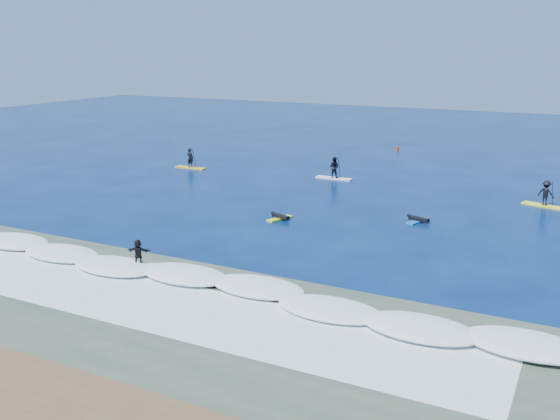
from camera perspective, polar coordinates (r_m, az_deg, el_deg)
The scene contains 11 objects.
ground at distance 39.93m, azimuth -1.68°, elevation -1.49°, with size 160.00×160.00×0.00m, color #031740.
shallow_water at distance 29.15m, azimuth -15.13°, elevation -8.37°, with size 90.00×13.00×0.01m, color #324437.
breaking_wave at distance 31.98m, azimuth -10.35°, elevation -5.98°, with size 40.00×6.00×0.30m, color white.
whitewater at distance 29.84m, azimuth -13.84°, elevation -7.74°, with size 34.00×5.00×0.02m, color silver.
sup_paddler_left at distance 59.19m, azimuth -8.21°, elevation 4.45°, with size 3.12×0.83×2.18m.
sup_paddler_center at distance 54.10m, azimuth 4.97°, elevation 3.73°, with size 3.18×0.83×2.22m.
sup_paddler_right at distance 48.45m, azimuth 23.12°, elevation 1.28°, with size 3.21×1.65×2.19m.
prone_paddler_near at distance 41.45m, azimuth -0.01°, elevation -0.66°, with size 1.55×2.04×0.41m.
prone_paddler_far at distance 41.84m, azimuth 12.48°, elevation -0.87°, with size 1.60×2.10×0.43m.
wave_surfer at distance 33.05m, azimuth -12.82°, elevation -3.93°, with size 2.03×1.15×1.42m.
marker_buoy at distance 69.39m, azimuth 10.67°, elevation 5.55°, with size 0.28×0.28×0.67m.
Camera 1 is at (18.42, -33.58, 11.27)m, focal length 40.00 mm.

